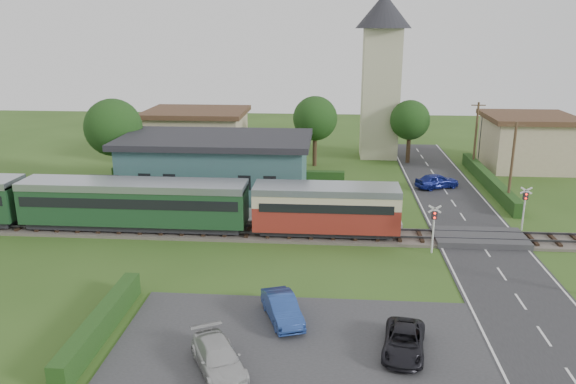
# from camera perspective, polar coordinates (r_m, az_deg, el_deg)

# --- Properties ---
(ground) EXTENTS (120.00, 120.00, 0.00)m
(ground) POSITION_cam_1_polar(r_m,az_deg,el_deg) (37.71, 4.60, -5.65)
(ground) COLOR #2D4C19
(railway_track) EXTENTS (76.00, 3.20, 0.49)m
(railway_track) POSITION_cam_1_polar(r_m,az_deg,el_deg) (39.53, 4.61, -4.41)
(railway_track) COLOR #4C443D
(railway_track) RESTS_ON ground
(road) EXTENTS (6.00, 70.00, 0.05)m
(road) POSITION_cam_1_polar(r_m,az_deg,el_deg) (39.08, 19.50, -5.74)
(road) COLOR #28282B
(road) RESTS_ON ground
(car_park) EXTENTS (17.00, 9.00, 0.08)m
(car_park) POSITION_cam_1_polar(r_m,az_deg,el_deg) (26.97, 1.27, -15.09)
(car_park) COLOR #333335
(car_park) RESTS_ON ground
(crossing_deck) EXTENTS (6.20, 3.40, 0.45)m
(crossing_deck) POSITION_cam_1_polar(r_m,az_deg,el_deg) (40.81, 18.84, -4.43)
(crossing_deck) COLOR #333335
(crossing_deck) RESTS_ON ground
(platform) EXTENTS (30.00, 3.00, 0.45)m
(platform) POSITION_cam_1_polar(r_m,az_deg,el_deg) (43.60, -8.65, -2.38)
(platform) COLOR gray
(platform) RESTS_ON ground
(equipment_hut) EXTENTS (2.30, 2.30, 2.55)m
(equipment_hut) POSITION_cam_1_polar(r_m,az_deg,el_deg) (45.61, -18.57, -0.22)
(equipment_hut) COLOR #BEB996
(equipment_hut) RESTS_ON platform
(station_building) EXTENTS (16.00, 9.00, 5.30)m
(station_building) POSITION_cam_1_polar(r_m,az_deg,el_deg) (48.34, -7.26, 2.60)
(station_building) COLOR #38585C
(station_building) RESTS_ON ground
(train) EXTENTS (43.20, 2.90, 3.40)m
(train) POSITION_cam_1_polar(r_m,az_deg,el_deg) (42.41, -19.40, -0.91)
(train) COLOR #232328
(train) RESTS_ON ground
(church_tower) EXTENTS (6.00, 6.00, 17.60)m
(church_tower) POSITION_cam_1_polar(r_m,az_deg,el_deg) (63.30, 9.49, 12.66)
(church_tower) COLOR #BEB996
(church_tower) RESTS_ON ground
(house_west) EXTENTS (10.80, 8.80, 5.50)m
(house_west) POSITION_cam_1_polar(r_m,az_deg,el_deg) (62.77, -9.20, 5.80)
(house_west) COLOR tan
(house_west) RESTS_ON ground
(house_east) EXTENTS (8.80, 8.80, 5.50)m
(house_east) POSITION_cam_1_polar(r_m,az_deg,el_deg) (63.37, 23.15, 4.79)
(house_east) COLOR tan
(house_east) RESTS_ON ground
(hedge_carpark) EXTENTS (0.80, 9.00, 1.20)m
(hedge_carpark) POSITION_cam_1_polar(r_m,az_deg,el_deg) (28.72, -18.50, -12.61)
(hedge_carpark) COLOR #193814
(hedge_carpark) RESTS_ON ground
(hedge_roadside) EXTENTS (0.80, 18.00, 1.20)m
(hedge_roadside) POSITION_cam_1_polar(r_m,az_deg,el_deg) (54.68, 19.69, 1.11)
(hedge_roadside) COLOR #193814
(hedge_roadside) RESTS_ON ground
(hedge_station) EXTENTS (22.00, 0.80, 1.30)m
(hedge_station) POSITION_cam_1_polar(r_m,az_deg,el_deg) (53.13, -6.21, 1.62)
(hedge_station) COLOR #193814
(hedge_station) RESTS_ON ground
(tree_a) EXTENTS (5.20, 5.20, 8.00)m
(tree_a) POSITION_cam_1_polar(r_m,az_deg,el_deg) (53.50, -17.32, 6.26)
(tree_a) COLOR #332316
(tree_a) RESTS_ON ground
(tree_b) EXTENTS (4.60, 4.60, 7.34)m
(tree_b) POSITION_cam_1_polar(r_m,az_deg,el_deg) (58.70, 2.77, 7.46)
(tree_b) COLOR #332316
(tree_b) RESTS_ON ground
(tree_c) EXTENTS (4.20, 4.20, 6.78)m
(tree_c) POSITION_cam_1_polar(r_m,az_deg,el_deg) (61.27, 12.29, 7.14)
(tree_c) COLOR #332316
(tree_c) RESTS_ON ground
(utility_pole_c) EXTENTS (1.40, 0.22, 7.00)m
(utility_pole_c) POSITION_cam_1_polar(r_m,az_deg,el_deg) (48.39, 21.80, 2.69)
(utility_pole_c) COLOR #473321
(utility_pole_c) RESTS_ON ground
(utility_pole_d) EXTENTS (1.40, 0.22, 7.00)m
(utility_pole_d) POSITION_cam_1_polar(r_m,az_deg,el_deg) (59.70, 18.53, 5.43)
(utility_pole_d) COLOR #473321
(utility_pole_d) RESTS_ON ground
(crossing_signal_near) EXTENTS (0.84, 0.28, 3.28)m
(crossing_signal_near) POSITION_cam_1_polar(r_m,az_deg,el_deg) (37.18, 14.60, -2.95)
(crossing_signal_near) COLOR silver
(crossing_signal_near) RESTS_ON ground
(crossing_signal_far) EXTENTS (0.84, 0.28, 3.28)m
(crossing_signal_far) POSITION_cam_1_polar(r_m,az_deg,el_deg) (43.42, 22.93, -0.95)
(crossing_signal_far) COLOR silver
(crossing_signal_far) RESTS_ON ground
(streetlamp_west) EXTENTS (0.30, 0.30, 5.15)m
(streetlamp_west) POSITION_cam_1_polar(r_m,az_deg,el_deg) (60.13, -16.85, 5.08)
(streetlamp_west) COLOR #3F3F47
(streetlamp_west) RESTS_ON ground
(streetlamp_east) EXTENTS (0.30, 0.30, 5.15)m
(streetlamp_east) POSITION_cam_1_polar(r_m,az_deg,el_deg) (65.02, 19.01, 5.70)
(streetlamp_east) COLOR #3F3F47
(streetlamp_east) RESTS_ON ground
(car_on_road) EXTENTS (4.29, 3.10, 1.36)m
(car_on_road) POSITION_cam_1_polar(r_m,az_deg,el_deg) (52.66, 14.89, 1.11)
(car_on_road) COLOR navy
(car_on_road) RESTS_ON road
(car_park_blue) EXTENTS (2.59, 4.08, 1.27)m
(car_park_blue) POSITION_cam_1_polar(r_m,az_deg,el_deg) (28.44, -0.59, -11.73)
(car_park_blue) COLOR navy
(car_park_blue) RESTS_ON car_park
(car_park_silver) EXTENTS (3.42, 4.51, 1.22)m
(car_park_silver) POSITION_cam_1_polar(r_m,az_deg,el_deg) (24.90, -7.08, -16.39)
(car_park_silver) COLOR #BABABA
(car_park_silver) RESTS_ON car_park
(car_park_dark) EXTENTS (2.41, 4.12, 1.08)m
(car_park_dark) POSITION_cam_1_polar(r_m,az_deg,el_deg) (26.47, 11.70, -14.65)
(car_park_dark) COLOR black
(car_park_dark) RESTS_ON car_park
(pedestrian_near) EXTENTS (0.65, 0.53, 1.55)m
(pedestrian_near) POSITION_cam_1_polar(r_m,az_deg,el_deg) (42.44, 2.26, -1.30)
(pedestrian_near) COLOR gray
(pedestrian_near) RESTS_ON platform
(pedestrian_far) EXTENTS (0.57, 0.72, 1.48)m
(pedestrian_far) POSITION_cam_1_polar(r_m,az_deg,el_deg) (44.73, -14.89, -0.97)
(pedestrian_far) COLOR gray
(pedestrian_far) RESTS_ON platform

